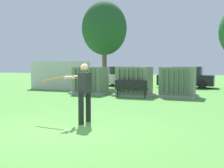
% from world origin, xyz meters
% --- Properties ---
extents(ground_plane, '(96.00, 96.00, 0.00)m').
position_xyz_m(ground_plane, '(0.00, 0.00, 0.00)').
color(ground_plane, '#51933D').
extents(fence_panel, '(4.80, 0.12, 2.00)m').
position_xyz_m(fence_panel, '(-6.85, 10.50, 1.00)').
color(fence_panel, beige).
rests_on(fence_panel, ground).
extents(transformer_west, '(2.10, 1.70, 1.62)m').
position_xyz_m(transformer_west, '(-3.56, 8.89, 0.79)').
color(transformer_west, '#9E9B93').
rests_on(transformer_west, ground).
extents(transformer_mid_west, '(2.10, 1.70, 1.62)m').
position_xyz_m(transformer_mid_west, '(-0.76, 8.81, 0.79)').
color(transformer_mid_west, '#9E9B93').
rests_on(transformer_mid_west, ground).
extents(transformer_mid_east, '(2.10, 1.70, 1.62)m').
position_xyz_m(transformer_mid_east, '(1.58, 9.21, 0.79)').
color(transformer_mid_east, '#9E9B93').
rests_on(transformer_mid_east, ground).
extents(park_bench, '(1.80, 0.40, 0.92)m').
position_xyz_m(park_bench, '(-0.64, 7.92, 0.54)').
color(park_bench, black).
rests_on(park_bench, ground).
extents(batter, '(1.61, 0.72, 1.74)m').
position_xyz_m(batter, '(0.13, 1.13, 0.98)').
color(batter, black).
rests_on(batter, ground).
extents(sports_ball, '(0.09, 0.09, 0.09)m').
position_xyz_m(sports_ball, '(0.34, -0.12, 0.04)').
color(sports_ball, white).
rests_on(sports_ball, ground).
extents(tree_left, '(3.51, 3.51, 6.70)m').
position_xyz_m(tree_left, '(-4.88, 13.91, 4.60)').
color(tree_left, brown).
rests_on(tree_left, ground).
extents(parked_car_leftmost, '(4.33, 2.18, 1.62)m').
position_xyz_m(parked_car_leftmost, '(-9.44, 15.74, 0.75)').
color(parked_car_leftmost, silver).
rests_on(parked_car_leftmost, ground).
extents(parked_car_left_of_center, '(4.21, 1.94, 1.62)m').
position_xyz_m(parked_car_left_of_center, '(-3.98, 15.79, 0.75)').
color(parked_car_left_of_center, silver).
rests_on(parked_car_left_of_center, ground).
extents(parked_car_right_of_center, '(4.22, 1.96, 1.62)m').
position_xyz_m(parked_car_right_of_center, '(1.15, 16.00, 0.75)').
color(parked_car_right_of_center, black).
rests_on(parked_car_right_of_center, ground).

